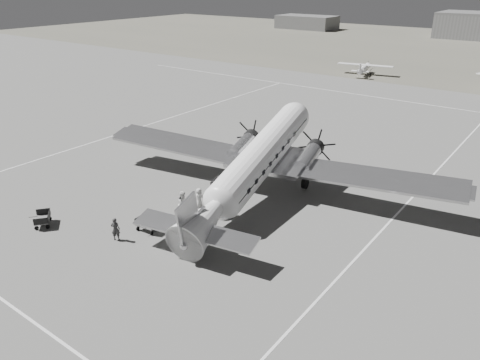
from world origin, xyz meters
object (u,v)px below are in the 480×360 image
at_px(ramp_agent, 184,204).
at_px(dc3_airliner, 256,164).
at_px(baggage_cart_far, 43,219).
at_px(ground_crew, 116,229).
at_px(passenger, 199,198).
at_px(light_plane_left, 364,69).
at_px(shed_secondary, 307,22).
at_px(baggage_cart_near, 148,225).

bearing_deg(ramp_agent, dc3_airliner, -25.59).
distance_m(baggage_cart_far, ground_crew, 5.73).
bearing_deg(passenger, baggage_cart_far, 149.86).
height_order(baggage_cart_far, ground_crew, ground_crew).
bearing_deg(passenger, light_plane_left, 19.88).
height_order(dc3_airliner, light_plane_left, dc3_airliner).
bearing_deg(ramp_agent, baggage_cart_far, 130.86).
distance_m(shed_secondary, ground_crew, 132.95).
relative_size(dc3_airliner, light_plane_left, 3.13).
distance_m(light_plane_left, ramp_agent, 56.67).
height_order(shed_secondary, light_plane_left, shed_secondary).
relative_size(baggage_cart_far, passenger, 1.04).
bearing_deg(baggage_cart_near, baggage_cart_far, -154.53).
bearing_deg(baggage_cart_far, shed_secondary, 150.55).
distance_m(baggage_cart_far, ramp_agent, 9.41).
xyz_separation_m(baggage_cart_far, ground_crew, (5.47, 1.66, 0.33)).
bearing_deg(light_plane_left, baggage_cart_near, -91.70).
bearing_deg(baggage_cart_near, ground_crew, -115.17).
bearing_deg(shed_secondary, passenger, -64.37).
bearing_deg(ground_crew, baggage_cart_far, -17.67).
height_order(ramp_agent, passenger, ramp_agent).
distance_m(light_plane_left, ground_crew, 61.18).
relative_size(baggage_cart_near, ground_crew, 1.00).
bearing_deg(baggage_cart_far, light_plane_left, 132.34).
distance_m(dc3_airliner, ground_crew, 11.03).
distance_m(shed_secondary, ramp_agent, 129.15).
height_order(shed_secondary, baggage_cart_far, shed_secondary).
bearing_deg(shed_secondary, dc3_airliner, -62.65).
height_order(dc3_airliner, baggage_cart_far, dc3_airliner).
xyz_separation_m(shed_secondary, passenger, (55.16, -114.97, -1.25)).
xyz_separation_m(dc3_airliner, baggage_cart_far, (-9.12, -11.88, -2.33)).
relative_size(dc3_airliner, passenger, 19.41).
bearing_deg(ramp_agent, shed_secondary, 22.73).
distance_m(dc3_airliner, ramp_agent, 6.15).
bearing_deg(baggage_cart_near, ramp_agent, 72.19).
height_order(light_plane_left, ground_crew, light_plane_left).
height_order(baggage_cart_near, ramp_agent, ramp_agent).
distance_m(shed_secondary, light_plane_left, 75.76).
distance_m(light_plane_left, baggage_cart_far, 62.28).
xyz_separation_m(dc3_airliner, light_plane_left, (-12.65, 50.30, -1.80)).
bearing_deg(baggage_cart_near, dc3_airliner, 65.17).
height_order(shed_secondary, baggage_cart_near, shed_secondary).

